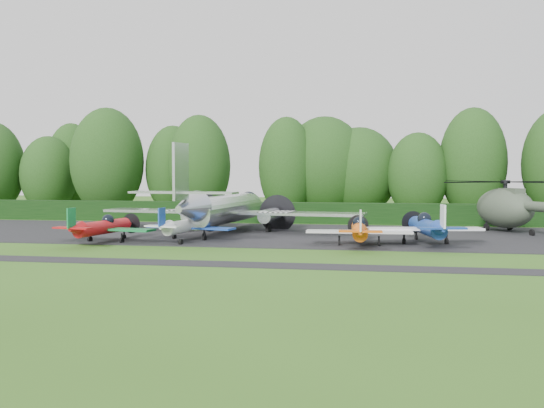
% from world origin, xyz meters
% --- Properties ---
extents(ground, '(160.00, 160.00, 0.00)m').
position_xyz_m(ground, '(0.00, 0.00, 0.00)').
color(ground, '#325B19').
rests_on(ground, ground).
extents(apron, '(70.00, 18.00, 0.01)m').
position_xyz_m(apron, '(0.00, 10.00, 0.00)').
color(apron, black).
rests_on(apron, ground).
extents(taxiway_verge, '(70.00, 2.00, 0.00)m').
position_xyz_m(taxiway_verge, '(0.00, -6.00, 0.00)').
color(taxiway_verge, black).
rests_on(taxiway_verge, ground).
extents(hedgerow, '(90.00, 1.60, 2.00)m').
position_xyz_m(hedgerow, '(0.00, 21.00, 0.00)').
color(hedgerow, black).
rests_on(hedgerow, ground).
extents(transport_plane, '(22.47, 17.23, 7.20)m').
position_xyz_m(transport_plane, '(-4.09, 10.06, 2.01)').
color(transport_plane, silver).
rests_on(transport_plane, ground).
extents(light_plane_red, '(7.08, 7.44, 2.72)m').
position_xyz_m(light_plane_red, '(-10.78, 2.04, 1.13)').
color(light_plane_red, '#B41014').
rests_on(light_plane_red, ground).
extents(light_plane_white, '(6.81, 7.16, 2.62)m').
position_xyz_m(light_plane_white, '(-5.48, 4.53, 1.09)').
color(light_plane_white, silver).
rests_on(light_plane_white, ground).
extents(light_plane_orange, '(7.08, 7.44, 2.72)m').
position_xyz_m(light_plane_orange, '(6.91, 3.01, 1.13)').
color(light_plane_orange, '#D8560C').
rests_on(light_plane_orange, ground).
extents(light_plane_blue, '(7.86, 8.27, 3.02)m').
position_xyz_m(light_plane_blue, '(11.41, 4.68, 1.26)').
color(light_plane_blue, navy).
rests_on(light_plane_blue, ground).
extents(helicopter, '(13.30, 15.58, 4.29)m').
position_xyz_m(helicopter, '(18.54, 15.09, 2.30)').
color(helicopter, '#3C4837').
rests_on(helicopter, ground).
extents(tree_0, '(6.29, 6.29, 11.19)m').
position_xyz_m(tree_0, '(-2.00, 30.12, 5.58)').
color(tree_0, black).
rests_on(tree_0, ground).
extents(tree_1, '(7.15, 7.15, 11.93)m').
position_xyz_m(tree_1, '(18.25, 30.75, 5.95)').
color(tree_1, black).
rests_on(tree_1, ground).
extents(tree_2, '(6.43, 6.43, 10.42)m').
position_xyz_m(tree_2, '(-15.56, 30.71, 5.20)').
color(tree_2, black).
rests_on(tree_2, ground).
extents(tree_4, '(9.61, 9.61, 11.38)m').
position_xyz_m(tree_4, '(2.09, 32.60, 5.69)').
color(tree_4, black).
rests_on(tree_4, ground).
extents(tree_6, '(6.58, 6.58, 9.30)m').
position_xyz_m(tree_6, '(12.44, 30.40, 4.64)').
color(tree_6, black).
rests_on(tree_6, ground).
extents(tree_9, '(6.99, 6.99, 11.37)m').
position_xyz_m(tree_9, '(-11.60, 28.16, 5.67)').
color(tree_9, black).
rests_on(tree_9, ground).
extents(tree_10, '(8.37, 8.37, 12.38)m').
position_xyz_m(tree_10, '(-22.63, 28.25, 6.18)').
color(tree_10, black).
rests_on(tree_10, ground).
extents(tree_11, '(6.77, 6.77, 9.31)m').
position_xyz_m(tree_11, '(-31.01, 30.07, 4.64)').
color(tree_11, black).
rests_on(tree_11, ground).
extents(tree_12, '(8.94, 8.94, 10.12)m').
position_xyz_m(tree_12, '(6.05, 32.98, 5.05)').
color(tree_12, black).
rests_on(tree_12, ground).
extents(tree_13, '(6.22, 6.22, 11.08)m').
position_xyz_m(tree_13, '(-29.60, 33.01, 5.52)').
color(tree_13, black).
rests_on(tree_13, ground).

